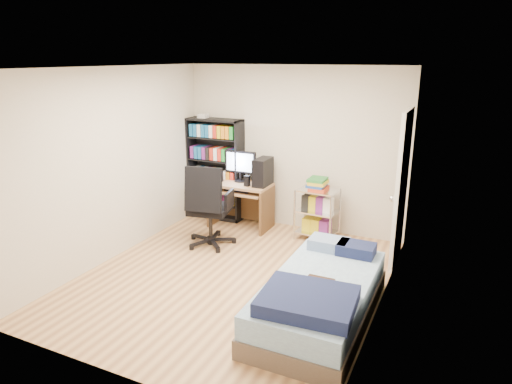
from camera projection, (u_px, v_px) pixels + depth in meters
The scene contains 7 objects.
room at pixel (232, 180), 5.26m from camera, with size 3.58×4.08×2.58m.
media_shelf at pixel (215, 168), 7.49m from camera, with size 0.93×0.31×1.73m.
computer_desk at pixel (247, 187), 7.12m from camera, with size 0.95×0.55×1.20m.
office_chair at pixel (209, 220), 6.47m from camera, with size 0.83×0.83×1.20m.
wire_cart at pixel (318, 200), 6.64m from camera, with size 0.61×0.46×0.94m.
bed at pixel (320, 297), 4.66m from camera, with size 0.99×1.99×0.57m.
door at pixel (401, 189), 5.80m from camera, with size 0.12×0.80×2.00m.
Camera 1 is at (2.41, -4.48, 2.62)m, focal length 32.00 mm.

